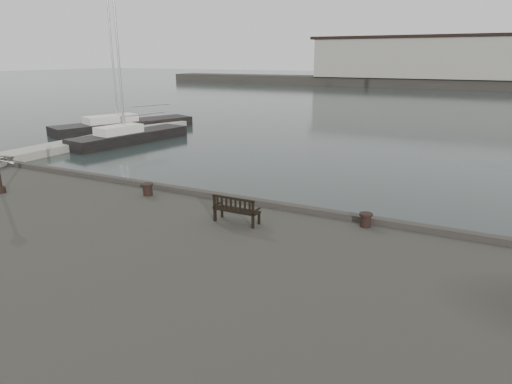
{
  "coord_description": "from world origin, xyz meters",
  "views": [
    {
      "loc": [
        6.45,
        -12.89,
        6.24
      ],
      "look_at": [
        0.01,
        -0.5,
        2.1
      ],
      "focal_mm": 32.0,
      "sensor_mm": 36.0,
      "label": 1
    }
  ],
  "objects_px": {
    "yacht_b": "(125,127)",
    "bollard_left": "(148,189)",
    "bench": "(237,215)",
    "bollard_right": "(366,220)",
    "yacht_c": "(130,139)"
  },
  "relations": [
    {
      "from": "yacht_b",
      "to": "bollard_left",
      "type": "bearing_deg",
      "value": -24.39
    },
    {
      "from": "bollard_right",
      "to": "yacht_c",
      "type": "height_order",
      "value": "yacht_c"
    },
    {
      "from": "yacht_c",
      "to": "bollard_right",
      "type": "bearing_deg",
      "value": -23.81
    },
    {
      "from": "bollard_right",
      "to": "bollard_left",
      "type": "bearing_deg",
      "value": -176.53
    },
    {
      "from": "bollard_left",
      "to": "yacht_b",
      "type": "distance_m",
      "value": 26.41
    },
    {
      "from": "bench",
      "to": "bollard_right",
      "type": "xyz_separation_m",
      "value": [
        3.44,
        1.43,
        -0.05
      ]
    },
    {
      "from": "bench",
      "to": "bollard_right",
      "type": "height_order",
      "value": "bench"
    },
    {
      "from": "bollard_right",
      "to": "yacht_b",
      "type": "xyz_separation_m",
      "value": [
        -26.17,
        18.25,
        -1.51
      ]
    },
    {
      "from": "bench",
      "to": "yacht_c",
      "type": "bearing_deg",
      "value": 140.39
    },
    {
      "from": "bench",
      "to": "yacht_b",
      "type": "relative_size",
      "value": 0.09
    },
    {
      "from": "yacht_b",
      "to": "yacht_c",
      "type": "distance_m",
      "value": 6.56
    },
    {
      "from": "bench",
      "to": "bollard_right",
      "type": "relative_size",
      "value": 3.47
    },
    {
      "from": "bollard_left",
      "to": "yacht_c",
      "type": "distance_m",
      "value": 19.87
    },
    {
      "from": "bench",
      "to": "yacht_b",
      "type": "height_order",
      "value": "yacht_b"
    },
    {
      "from": "bollard_right",
      "to": "yacht_c",
      "type": "bearing_deg",
      "value": 147.37
    }
  ]
}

